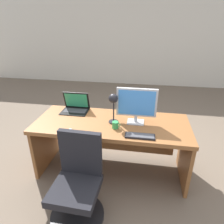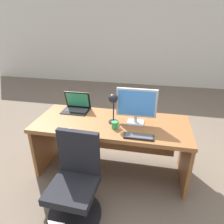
{
  "view_description": "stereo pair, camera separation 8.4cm",
  "coord_description": "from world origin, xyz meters",
  "px_view_note": "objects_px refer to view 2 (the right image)",
  "views": [
    {
      "loc": [
        0.37,
        -2.17,
        1.9
      ],
      "look_at": [
        0.0,
        0.04,
        0.86
      ],
      "focal_mm": 32.35,
      "sensor_mm": 36.0,
      "label": 1
    },
    {
      "loc": [
        0.45,
        -2.15,
        1.9
      ],
      "look_at": [
        0.0,
        0.04,
        0.86
      ],
      "focal_mm": 32.35,
      "sensor_mm": 36.0,
      "label": 2
    }
  ],
  "objects_px": {
    "laptop": "(77,105)",
    "office_chair": "(75,185)",
    "coffee_mug": "(115,125)",
    "desk": "(112,133)",
    "monitor": "(136,104)",
    "desk_lamp": "(113,102)",
    "keyboard": "(139,136)",
    "mouse": "(69,130)"
  },
  "relations": [
    {
      "from": "mouse",
      "to": "desk_lamp",
      "type": "bearing_deg",
      "value": 33.31
    },
    {
      "from": "laptop",
      "to": "office_chair",
      "type": "xyz_separation_m",
      "value": [
        0.32,
        -0.98,
        -0.47
      ]
    },
    {
      "from": "monitor",
      "to": "desk_lamp",
      "type": "distance_m",
      "value": 0.28
    },
    {
      "from": "mouse",
      "to": "coffee_mug",
      "type": "distance_m",
      "value": 0.52
    },
    {
      "from": "monitor",
      "to": "desk_lamp",
      "type": "height_order",
      "value": "monitor"
    },
    {
      "from": "desk",
      "to": "keyboard",
      "type": "bearing_deg",
      "value": -42.41
    },
    {
      "from": "monitor",
      "to": "desk_lamp",
      "type": "bearing_deg",
      "value": -166.58
    },
    {
      "from": "keyboard",
      "to": "mouse",
      "type": "height_order",
      "value": "mouse"
    },
    {
      "from": "desk",
      "to": "laptop",
      "type": "xyz_separation_m",
      "value": [
        -0.55,
        0.23,
        0.26
      ]
    },
    {
      "from": "laptop",
      "to": "office_chair",
      "type": "height_order",
      "value": "laptop"
    },
    {
      "from": "desk",
      "to": "mouse",
      "type": "distance_m",
      "value": 0.59
    },
    {
      "from": "laptop",
      "to": "coffee_mug",
      "type": "height_order",
      "value": "laptop"
    },
    {
      "from": "desk",
      "to": "laptop",
      "type": "bearing_deg",
      "value": 157.17
    },
    {
      "from": "desk",
      "to": "office_chair",
      "type": "relative_size",
      "value": 2.08
    },
    {
      "from": "desk_lamp",
      "to": "coffee_mug",
      "type": "distance_m",
      "value": 0.26
    },
    {
      "from": "keyboard",
      "to": "mouse",
      "type": "distance_m",
      "value": 0.78
    },
    {
      "from": "monitor",
      "to": "laptop",
      "type": "xyz_separation_m",
      "value": [
        -0.84,
        0.24,
        -0.17
      ]
    },
    {
      "from": "desk",
      "to": "office_chair",
      "type": "bearing_deg",
      "value": -107.07
    },
    {
      "from": "coffee_mug",
      "to": "mouse",
      "type": "bearing_deg",
      "value": -160.03
    },
    {
      "from": "coffee_mug",
      "to": "monitor",
      "type": "bearing_deg",
      "value": 38.75
    },
    {
      "from": "mouse",
      "to": "desk_lamp",
      "type": "xyz_separation_m",
      "value": [
        0.44,
        0.29,
        0.26
      ]
    },
    {
      "from": "mouse",
      "to": "desk_lamp",
      "type": "relative_size",
      "value": 0.23
    },
    {
      "from": "desk",
      "to": "coffee_mug",
      "type": "bearing_deg",
      "value": -69.07
    },
    {
      "from": "laptop",
      "to": "desk",
      "type": "bearing_deg",
      "value": -22.83
    },
    {
      "from": "laptop",
      "to": "desk_lamp",
      "type": "xyz_separation_m",
      "value": [
        0.57,
        -0.3,
        0.2
      ]
    },
    {
      "from": "desk_lamp",
      "to": "office_chair",
      "type": "bearing_deg",
      "value": -110.61
    },
    {
      "from": "monitor",
      "to": "office_chair",
      "type": "relative_size",
      "value": 0.52
    },
    {
      "from": "monitor",
      "to": "mouse",
      "type": "height_order",
      "value": "monitor"
    },
    {
      "from": "desk_lamp",
      "to": "office_chair",
      "type": "relative_size",
      "value": 0.42
    },
    {
      "from": "laptop",
      "to": "desk_lamp",
      "type": "relative_size",
      "value": 0.94
    },
    {
      "from": "keyboard",
      "to": "coffee_mug",
      "type": "xyz_separation_m",
      "value": [
        -0.29,
        0.14,
        0.03
      ]
    },
    {
      "from": "desk_lamp",
      "to": "mouse",
      "type": "bearing_deg",
      "value": -146.69
    },
    {
      "from": "laptop",
      "to": "office_chair",
      "type": "bearing_deg",
      "value": -72.19
    },
    {
      "from": "laptop",
      "to": "coffee_mug",
      "type": "xyz_separation_m",
      "value": [
        0.62,
        -0.41,
        -0.04
      ]
    },
    {
      "from": "monitor",
      "to": "coffee_mug",
      "type": "height_order",
      "value": "monitor"
    },
    {
      "from": "office_chair",
      "to": "coffee_mug",
      "type": "bearing_deg",
      "value": 62.07
    },
    {
      "from": "keyboard",
      "to": "desk_lamp",
      "type": "relative_size",
      "value": 0.84
    },
    {
      "from": "laptop",
      "to": "coffee_mug",
      "type": "relative_size",
      "value": 3.69
    },
    {
      "from": "monitor",
      "to": "keyboard",
      "type": "xyz_separation_m",
      "value": [
        0.07,
        -0.32,
        -0.24
      ]
    },
    {
      "from": "desk_lamp",
      "to": "office_chair",
      "type": "distance_m",
      "value": 0.99
    },
    {
      "from": "monitor",
      "to": "mouse",
      "type": "bearing_deg",
      "value": -153.41
    },
    {
      "from": "mouse",
      "to": "laptop",
      "type": "bearing_deg",
      "value": 102.09
    }
  ]
}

